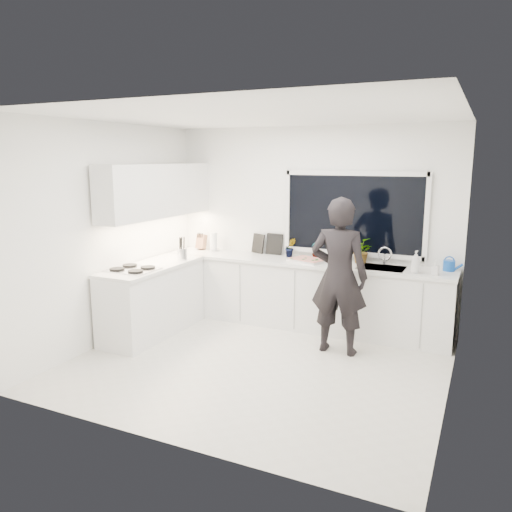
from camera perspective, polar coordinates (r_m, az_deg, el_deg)
The scene contains 25 objects.
floor at distance 5.73m, azimuth 0.14°, elevation -12.33°, with size 4.00×3.50×0.02m, color beige.
wall_back at distance 6.96m, azimuth 6.27°, elevation 3.43°, with size 4.00×0.02×2.70m, color white.
wall_left at distance 6.44m, azimuth -16.31°, elevation 2.44°, with size 0.02×3.50×2.70m, color white.
wall_right at distance 4.86m, azimuth 22.15°, elevation -0.63°, with size 0.02×3.50×2.70m, color white.
ceiling at distance 5.28m, azimuth 0.15°, elevation 15.88°, with size 4.00×3.50×0.02m, color white.
window at distance 6.73m, azimuth 11.06°, elevation 4.75°, with size 1.80×0.02×1.00m, color black.
base_cabinets_back at distance 6.85m, azimuth 5.27°, elevation -4.44°, with size 3.92×0.58×0.88m, color white.
base_cabinets_left at distance 6.68m, azimuth -11.71°, elevation -5.03°, with size 0.58×1.60×0.88m, color white.
countertop_back at distance 6.74m, azimuth 5.31°, elevation -0.69°, with size 3.94×0.62×0.04m, color silver.
countertop_left at distance 6.57m, azimuth -11.86°, elevation -1.17°, with size 0.62×1.60×0.04m, color silver.
upper_cabinets at distance 6.80m, azimuth -11.22°, elevation 7.34°, with size 0.34×2.10×0.70m, color white.
sink at distance 6.48m, azimuth 14.10°, elevation -1.72°, with size 0.58×0.42×0.14m, color silver.
faucet at distance 6.64m, azimuth 14.50°, elevation -0.02°, with size 0.03×0.03×0.22m, color silver.
stovetop at distance 6.31m, azimuth -13.92°, elevation -1.45°, with size 0.56×0.48×0.03m, color black.
person at distance 5.87m, azimuth 9.44°, elevation -2.31°, with size 0.67×0.44×1.85m, color black.
pizza_tray at distance 6.68m, azimuth 5.96°, elevation -0.49°, with size 0.48×0.35×0.03m, color silver.
pizza at distance 6.68m, azimuth 5.97°, elevation -0.35°, with size 0.43×0.31×0.01m, color red.
watering_can at distance 6.52m, azimuth 21.19°, elevation -1.03°, with size 0.14×0.14×0.13m, color #124AAB.
paper_towel_roll at distance 7.40m, azimuth -4.87°, elevation 1.56°, with size 0.11×0.11×0.26m, color white.
knife_block at distance 7.56m, azimuth -6.26°, elevation 1.58°, with size 0.13×0.10×0.22m, color olive.
utensil_crock at distance 6.81m, azimuth -8.42°, elevation 0.23°, with size 0.13×0.13×0.16m, color silver.
picture_frame_large at distance 7.22m, azimuth 0.25°, elevation 1.45°, with size 0.22×0.02×0.28m, color black.
picture_frame_small at distance 7.12m, azimuth 2.11°, elevation 1.38°, with size 0.25×0.02×0.30m, color black.
herb_plants at distance 6.71m, azimuth 9.91°, elevation 0.67°, with size 1.25×0.38×0.33m.
soap_bottles at distance 6.23m, azimuth 18.31°, elevation -0.82°, with size 0.34×0.13×0.27m.
Camera 1 is at (2.22, -4.77, 2.27)m, focal length 35.00 mm.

